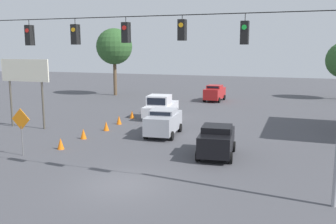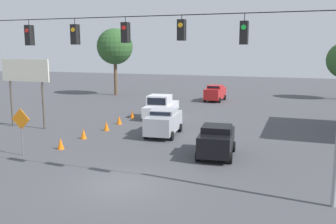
{
  "view_description": "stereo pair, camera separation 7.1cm",
  "coord_description": "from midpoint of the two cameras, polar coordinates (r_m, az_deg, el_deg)",
  "views": [
    {
      "loc": [
        -7.56,
        15.06,
        6.33
      ],
      "look_at": [
        0.6,
        -8.05,
        2.13
      ],
      "focal_mm": 40.0,
      "sensor_mm": 36.0,
      "label": 1
    },
    {
      "loc": [
        -7.63,
        15.04,
        6.33
      ],
      "look_at": [
        0.6,
        -8.05,
        2.13
      ],
      "focal_mm": 40.0,
      "sensor_mm": 36.0,
      "label": 2
    }
  ],
  "objects": [
    {
      "name": "traffic_cone_nearest",
      "position": [
        24.7,
        -16.13,
        -4.65
      ],
      "size": [
        0.44,
        0.44,
        0.73
      ],
      "primitive_type": "cone",
      "color": "orange",
      "rests_on": "ground_plane"
    },
    {
      "name": "traffic_cone_farthest",
      "position": [
        36.9,
        -3.6,
        0.4
      ],
      "size": [
        0.44,
        0.44,
        0.73
      ],
      "primitive_type": "cone",
      "color": "orange",
      "rests_on": "ground_plane"
    },
    {
      "name": "work_zone_sign",
      "position": [
        23.67,
        -21.57,
        -1.54
      ],
      "size": [
        1.27,
        0.06,
        2.84
      ],
      "color": "slate",
      "rests_on": "ground_plane"
    },
    {
      "name": "ground_plane",
      "position": [
        18.01,
        -6.99,
        -10.94
      ],
      "size": [
        140.0,
        140.0,
        0.0
      ],
      "primitive_type": "plane",
      "color": "#47474C"
    },
    {
      "name": "traffic_cone_fourth",
      "position": [
        31.68,
        -7.55,
        -1.22
      ],
      "size": [
        0.44,
        0.44,
        0.73
      ],
      "primitive_type": "cone",
      "color": "orange",
      "rests_on": "ground_plane"
    },
    {
      "name": "sedan_silver_withflow_mid",
      "position": [
        27.35,
        -0.76,
        -1.49
      ],
      "size": [
        2.41,
        4.43,
        1.94
      ],
      "color": "#A8AAB2",
      "rests_on": "ground_plane"
    },
    {
      "name": "pickup_truck_white_withflow_far",
      "position": [
        34.51,
        -1.19,
        0.8
      ],
      "size": [
        2.68,
        5.69,
        2.12
      ],
      "color": "silver",
      "rests_on": "ground_plane"
    },
    {
      "name": "overhead_signal_span",
      "position": [
        17.46,
        -6.56,
        6.88
      ],
      "size": [
        18.47,
        0.38,
        8.26
      ],
      "color": "#939399",
      "rests_on": "ground_plane"
    },
    {
      "name": "roadside_billboard",
      "position": [
        31.72,
        -21.01,
        5.11
      ],
      "size": [
        4.44,
        0.16,
        5.47
      ],
      "color": "#4C473D",
      "rests_on": "ground_plane"
    },
    {
      "name": "traffic_cone_third",
      "position": [
        29.4,
        -9.47,
        -2.12
      ],
      "size": [
        0.44,
        0.44,
        0.73
      ],
      "primitive_type": "cone",
      "color": "orange",
      "rests_on": "ground_plane"
    },
    {
      "name": "tree_horizon_right",
      "position": [
        51.06,
        -8.23,
        9.82
      ],
      "size": [
        4.79,
        4.79,
        8.93
      ],
      "color": "brown",
      "rests_on": "ground_plane"
    },
    {
      "name": "sedan_red_withflow_deep",
      "position": [
        45.52,
        7.08,
        2.93
      ],
      "size": [
        2.13,
        4.1,
        1.92
      ],
      "color": "red",
      "rests_on": "ground_plane"
    },
    {
      "name": "traffic_cone_fifth",
      "position": [
        34.23,
        -5.56,
        -0.36
      ],
      "size": [
        0.44,
        0.44,
        0.73
      ],
      "primitive_type": "cone",
      "color": "orange",
      "rests_on": "ground_plane"
    },
    {
      "name": "sedan_black_crossing_near",
      "position": [
        22.27,
        7.34,
        -4.3
      ],
      "size": [
        2.35,
        4.01,
        1.85
      ],
      "color": "black",
      "rests_on": "ground_plane"
    },
    {
      "name": "traffic_cone_second",
      "position": [
        27.08,
        -12.85,
        -3.25
      ],
      "size": [
        0.44,
        0.44,
        0.73
      ],
      "primitive_type": "cone",
      "color": "orange",
      "rests_on": "ground_plane"
    }
  ]
}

